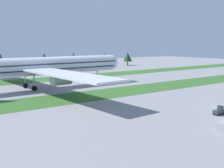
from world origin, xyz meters
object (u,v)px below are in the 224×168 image
(uld_container_1, at_px, (223,128))
(taxiway_marker_2, at_px, (105,97))
(taxiway_marker_1, at_px, (167,89))
(taxiway_marker_3, at_px, (154,89))
(airliner, at_px, (35,67))
(baggage_tug, at_px, (219,111))
(taxiway_marker_0, at_px, (155,90))

(uld_container_1, relative_size, taxiway_marker_2, 3.89)
(taxiway_marker_1, height_order, taxiway_marker_3, taxiway_marker_3)
(airliner, bearing_deg, uld_container_1, 4.46)
(baggage_tug, bearing_deg, taxiway_marker_1, -24.32)
(baggage_tug, bearing_deg, airliner, 21.77)
(airliner, height_order, taxiway_marker_1, airliner)
(airliner, xyz_separation_m, baggage_tug, (18.58, -57.06, -6.72))
(airliner, xyz_separation_m, taxiway_marker_0, (29.12, -27.49, -7.26))
(taxiway_marker_2, bearing_deg, taxiway_marker_0, -2.76)
(taxiway_marker_3, bearing_deg, airliner, 140.72)
(uld_container_1, relative_size, taxiway_marker_1, 3.32)
(airliner, bearing_deg, taxiway_marker_2, 18.07)
(airliner, height_order, taxiway_marker_3, airliner)
(uld_container_1, xyz_separation_m, taxiway_marker_2, (2.03, 38.04, -0.62))
(airliner, bearing_deg, baggage_tug, 15.45)
(uld_container_1, relative_size, taxiway_marker_3, 2.86)
(taxiway_marker_1, bearing_deg, taxiway_marker_2, 177.90)
(baggage_tug, distance_m, taxiway_marker_3, 34.19)
(airliner, relative_size, taxiway_marker_3, 123.48)
(taxiway_marker_0, distance_m, taxiway_marker_2, 19.13)
(taxiway_marker_3, bearing_deg, taxiway_marker_2, -175.88)
(baggage_tug, relative_size, taxiway_marker_0, 4.93)
(baggage_tug, height_order, taxiway_marker_3, baggage_tug)
(taxiway_marker_0, relative_size, taxiway_marker_1, 0.90)
(airliner, xyz_separation_m, taxiway_marker_2, (10.02, -26.57, -7.27))
(taxiway_marker_1, xyz_separation_m, taxiway_marker_3, (-3.68, 2.38, 0.05))
(taxiway_marker_2, bearing_deg, taxiway_marker_1, -2.10)
(baggage_tug, bearing_deg, taxiway_marker_0, -15.90)
(baggage_tug, bearing_deg, taxiway_marker_3, -16.98)
(taxiway_marker_0, bearing_deg, taxiway_marker_2, 177.24)
(taxiway_marker_3, bearing_deg, taxiway_marker_1, -32.87)
(taxiway_marker_3, bearing_deg, taxiway_marker_0, -122.71)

